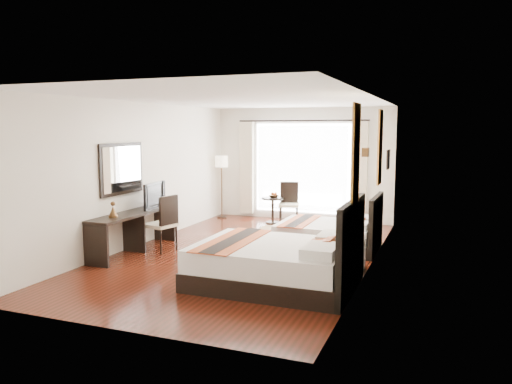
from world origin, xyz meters
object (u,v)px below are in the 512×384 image
(table_lamp, at_px, (353,224))
(vase, at_px, (350,237))
(bed_far, at_px, (331,234))
(side_table, at_px, (273,210))
(desk_chair, at_px, (162,234))
(fruit_bowl, at_px, (274,196))
(television, at_px, (151,195))
(bed_near, at_px, (279,262))
(floor_lamp, at_px, (222,166))
(window_chair, at_px, (289,211))
(console_desk, at_px, (134,232))
(nightstand, at_px, (350,256))

(table_lamp, height_order, vase, table_lamp)
(bed_far, distance_m, side_table, 2.77)
(desk_chair, xyz_separation_m, fruit_bowl, (1.06, 3.37, 0.34))
(bed_far, bearing_deg, desk_chair, -155.44)
(vase, distance_m, side_table, 4.35)
(television, xyz_separation_m, side_table, (1.44, 3.09, -0.69))
(bed_near, height_order, floor_lamp, floor_lamp)
(television, bearing_deg, window_chair, -37.18)
(desk_chair, bearing_deg, window_chair, -100.13)
(bed_far, relative_size, table_lamp, 4.89)
(floor_lamp, xyz_separation_m, fruit_bowl, (1.50, -0.23, -0.69))
(console_desk, height_order, floor_lamp, floor_lamp)
(window_chair, bearing_deg, bed_far, 21.30)
(vase, height_order, floor_lamp, floor_lamp)
(console_desk, relative_size, desk_chair, 2.08)
(bed_far, relative_size, window_chair, 1.88)
(table_lamp, distance_m, television, 3.99)
(console_desk, bearing_deg, desk_chair, 32.50)
(bed_near, xyz_separation_m, bed_far, (0.21, 2.51, -0.06))
(table_lamp, height_order, side_table, table_lamp)
(console_desk, distance_m, television, 0.83)
(side_table, distance_m, window_chair, 0.40)
(console_desk, relative_size, fruit_bowl, 9.19)
(bed_near, relative_size, table_lamp, 6.00)
(console_desk, height_order, window_chair, window_chair)
(bed_far, bearing_deg, vase, -67.16)
(vase, xyz_separation_m, side_table, (-2.52, 3.54, -0.26))
(table_lamp, relative_size, vase, 2.74)
(fruit_bowl, bearing_deg, side_table, -171.92)
(bed_near, bearing_deg, floor_lamp, 123.39)
(nightstand, distance_m, side_table, 4.26)
(table_lamp, height_order, television, television)
(bed_near, bearing_deg, console_desk, 163.94)
(vase, height_order, desk_chair, desk_chair)
(side_table, bearing_deg, bed_near, -69.72)
(floor_lamp, relative_size, side_table, 2.53)
(bed_far, bearing_deg, window_chair, 125.73)
(bed_near, relative_size, window_chair, 2.31)
(bed_far, height_order, side_table, bed_far)
(bed_near, xyz_separation_m, side_table, (-1.68, 4.54, -0.02))
(vase, bearing_deg, console_desk, -178.54)
(television, xyz_separation_m, desk_chair, (0.40, -0.28, -0.68))
(bed_near, distance_m, bed_far, 2.52)
(bed_near, xyz_separation_m, floor_lamp, (-3.15, 4.78, 1.01))
(bed_far, height_order, television, television)
(desk_chair, xyz_separation_m, floor_lamp, (-0.43, 3.61, 1.03))
(bed_near, distance_m, side_table, 4.84)
(fruit_bowl, bearing_deg, bed_far, -47.54)
(bed_far, xyz_separation_m, desk_chair, (-2.92, -1.34, 0.04))
(bed_near, height_order, vase, bed_near)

